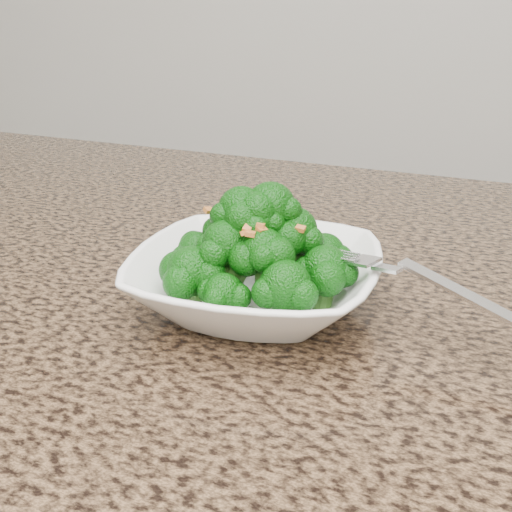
% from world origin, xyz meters
% --- Properties ---
extents(granite_counter, '(1.64, 1.04, 0.03)m').
position_xyz_m(granite_counter, '(0.00, 0.30, 0.89)').
color(granite_counter, brown).
rests_on(granite_counter, cabinet).
extents(bowl, '(0.24, 0.24, 0.05)m').
position_xyz_m(bowl, '(0.04, 0.29, 0.93)').
color(bowl, white).
rests_on(bowl, granite_counter).
extents(broccoli_pile, '(0.19, 0.19, 0.07)m').
position_xyz_m(broccoli_pile, '(0.04, 0.29, 0.99)').
color(broccoli_pile, '#0A4C08').
rests_on(broccoli_pile, bowl).
extents(garlic_topping, '(0.11, 0.11, 0.01)m').
position_xyz_m(garlic_topping, '(0.04, 0.29, 1.03)').
color(garlic_topping, '#C1712F').
rests_on(garlic_topping, broccoli_pile).
extents(fork, '(0.19, 0.09, 0.01)m').
position_xyz_m(fork, '(0.16, 0.29, 0.96)').
color(fork, silver).
rests_on(fork, bowl).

